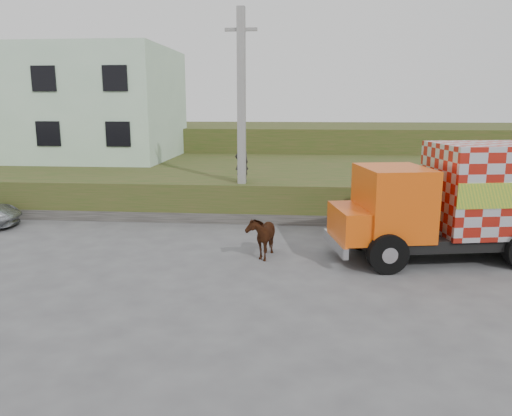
# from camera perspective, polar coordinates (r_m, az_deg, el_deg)

# --- Properties ---
(ground) EXTENTS (120.00, 120.00, 0.00)m
(ground) POSITION_cam_1_polar(r_m,az_deg,el_deg) (15.22, 0.11, -5.54)
(ground) COLOR #474749
(ground) RESTS_ON ground
(embankment) EXTENTS (40.00, 12.00, 1.50)m
(embankment) POSITION_cam_1_polar(r_m,az_deg,el_deg) (24.79, 2.17, 3.06)
(embankment) COLOR #2E4617
(embankment) RESTS_ON ground
(embankment_far) EXTENTS (40.00, 12.00, 3.00)m
(embankment_far) POSITION_cam_1_polar(r_m,az_deg,el_deg) (36.62, 3.20, 7.11)
(embankment_far) COLOR #2E4617
(embankment_far) RESTS_ON ground
(retaining_strip) EXTENTS (16.00, 0.50, 0.40)m
(retaining_strip) POSITION_cam_1_polar(r_m,az_deg,el_deg) (19.45, -4.66, -1.09)
(retaining_strip) COLOR #595651
(retaining_strip) RESTS_ON ground
(building) EXTENTS (10.00, 8.00, 6.00)m
(building) POSITION_cam_1_polar(r_m,az_deg,el_deg) (30.09, -19.27, 11.15)
(building) COLOR #BADABE
(building) RESTS_ON embankment
(utility_pole) EXTENTS (1.20, 0.30, 8.00)m
(utility_pole) POSITION_cam_1_polar(r_m,az_deg,el_deg) (19.21, -1.67, 10.45)
(utility_pole) COLOR gray
(utility_pole) RESTS_ON ground
(cargo_truck) EXTENTS (7.99, 3.87, 3.42)m
(cargo_truck) POSITION_cam_1_polar(r_m,az_deg,el_deg) (16.11, 24.01, 0.86)
(cargo_truck) COLOR black
(cargo_truck) RESTS_ON ground
(cow) EXTENTS (0.87, 1.62, 1.31)m
(cow) POSITION_cam_1_polar(r_m,az_deg,el_deg) (15.07, 0.64, -3.13)
(cow) COLOR black
(cow) RESTS_ON ground
(pedestrian) EXTENTS (0.65, 0.56, 1.51)m
(pedestrian) POSITION_cam_1_polar(r_m,az_deg,el_deg) (19.79, -1.64, 5.21)
(pedestrian) COLOR #2C2927
(pedestrian) RESTS_ON embankment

